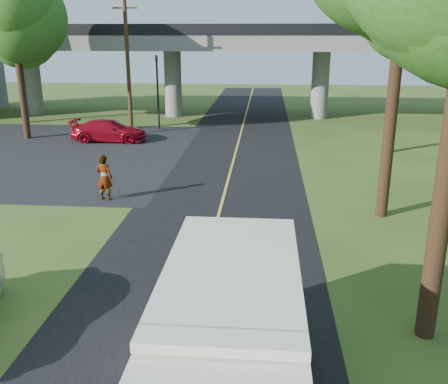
# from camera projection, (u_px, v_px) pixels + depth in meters

# --- Properties ---
(ground) EXTENTS (120.00, 120.00, 0.00)m
(ground) POSITION_uv_depth(u_px,v_px,m) (183.00, 348.00, 11.06)
(ground) COLOR #37511D
(ground) RESTS_ON ground
(road) EXTENTS (7.00, 90.00, 0.02)m
(road) POSITION_uv_depth(u_px,v_px,m) (222.00, 202.00, 20.55)
(road) COLOR black
(road) RESTS_ON ground
(parking_lot) EXTENTS (16.00, 18.00, 0.01)m
(parking_lot) POSITION_uv_depth(u_px,v_px,m) (46.00, 153.00, 29.03)
(parking_lot) COLOR black
(parking_lot) RESTS_ON ground
(lane_line) EXTENTS (0.12, 90.00, 0.01)m
(lane_line) POSITION_uv_depth(u_px,v_px,m) (222.00, 202.00, 20.55)
(lane_line) COLOR gold
(lane_line) RESTS_ON road
(overpass) EXTENTS (54.00, 10.00, 7.30)m
(overpass) POSITION_uv_depth(u_px,v_px,m) (246.00, 60.00, 40.05)
(overpass) COLOR slate
(overpass) RESTS_ON ground
(traffic_signal) EXTENTS (0.18, 0.22, 5.20)m
(traffic_signal) POSITION_uv_depth(u_px,v_px,m) (157.00, 84.00, 35.25)
(traffic_signal) COLOR black
(traffic_signal) RESTS_ON ground
(utility_pole) EXTENTS (1.60, 0.26, 9.00)m
(utility_pole) POSITION_uv_depth(u_px,v_px,m) (128.00, 66.00, 33.04)
(utility_pole) COLOR #472D19
(utility_pole) RESTS_ON ground
(tree_right_far) EXTENTS (5.77, 5.67, 10.99)m
(tree_right_far) POSITION_uv_depth(u_px,v_px,m) (409.00, 1.00, 26.63)
(tree_right_far) COLOR #382314
(tree_right_far) RESTS_ON ground
(tree_left_lot) EXTENTS (5.60, 5.50, 10.50)m
(tree_left_lot) POSITION_uv_depth(u_px,v_px,m) (15.00, 12.00, 30.49)
(tree_left_lot) COLOR #382314
(tree_left_lot) RESTS_ON ground
(tree_left_far) EXTENTS (5.26, 5.16, 9.89)m
(tree_left_far) POSITION_uv_depth(u_px,v_px,m) (15.00, 22.00, 36.56)
(tree_left_far) COLOR #382314
(tree_left_far) RESTS_ON ground
(step_van) EXTENTS (2.47, 6.59, 2.77)m
(step_van) POSITION_uv_depth(u_px,v_px,m) (229.00, 348.00, 8.56)
(step_van) COLOR silver
(step_van) RESTS_ON ground
(red_sedan) EXTENTS (4.85, 2.07, 1.39)m
(red_sedan) POSITION_uv_depth(u_px,v_px,m) (109.00, 131.00, 31.97)
(red_sedan) COLOR maroon
(red_sedan) RESTS_ON ground
(pedestrian) EXTENTS (0.77, 0.58, 1.92)m
(pedestrian) POSITION_uv_depth(u_px,v_px,m) (104.00, 178.00, 20.59)
(pedestrian) COLOR gray
(pedestrian) RESTS_ON ground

